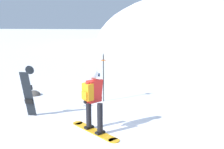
% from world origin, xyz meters
% --- Properties ---
extents(ground_plane, '(300.00, 300.00, 0.00)m').
position_xyz_m(ground_plane, '(0.00, 0.00, 0.00)').
color(ground_plane, white).
extents(ridge_peak_main, '(36.65, 32.98, 16.41)m').
position_xyz_m(ridge_peak_main, '(10.69, 34.62, 0.00)').
color(ridge_peak_main, white).
rests_on(ridge_peak_main, ground).
extents(snowboarder_main, '(1.52, 1.23, 1.71)m').
position_xyz_m(snowboarder_main, '(0.04, -0.47, 0.92)').
color(snowboarder_main, orange).
rests_on(snowboarder_main, ground).
extents(spare_snowboard, '(0.28, 0.44, 1.61)m').
position_xyz_m(spare_snowboard, '(-2.20, 0.30, 0.82)').
color(spare_snowboard, black).
rests_on(spare_snowboard, ground).
extents(piste_marker_near, '(0.20, 0.20, 1.82)m').
position_xyz_m(piste_marker_near, '(-0.27, 2.35, 1.04)').
color(piste_marker_near, black).
rests_on(piste_marker_near, ground).
extents(rock_dark, '(0.56, 0.48, 0.39)m').
position_xyz_m(rock_dark, '(-3.27, 2.70, 0.00)').
color(rock_dark, '#4C4742').
rests_on(rock_dark, ground).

